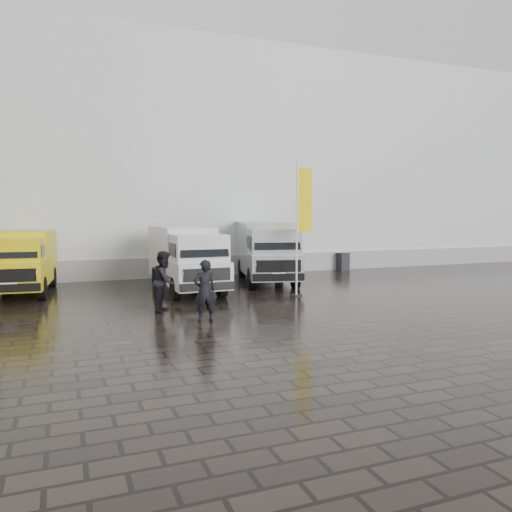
{
  "coord_description": "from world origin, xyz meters",
  "views": [
    {
      "loc": [
        -7.21,
        -16.34,
        3.18
      ],
      "look_at": [
        -0.01,
        2.2,
        1.45
      ],
      "focal_mm": 35.0,
      "sensor_mm": 36.0,
      "label": 1
    }
  ],
  "objects": [
    {
      "name": "ground",
      "position": [
        0.0,
        0.0,
        0.0
      ],
      "size": [
        120.0,
        120.0,
        0.0
      ],
      "primitive_type": "plane",
      "color": "black",
      "rests_on": "ground"
    },
    {
      "name": "exhibition_hall",
      "position": [
        2.0,
        16.0,
        6.0
      ],
      "size": [
        44.0,
        16.0,
        12.0
      ],
      "primitive_type": "cube",
      "color": "silver",
      "rests_on": "ground"
    },
    {
      "name": "hall_plinth",
      "position": [
        2.0,
        7.95,
        0.5
      ],
      "size": [
        44.0,
        0.15,
        1.0
      ],
      "primitive_type": "cube",
      "color": "gray",
      "rests_on": "ground"
    },
    {
      "name": "van_yellow",
      "position": [
        -8.73,
        5.14,
        1.22
      ],
      "size": [
        2.5,
        5.45,
        2.44
      ],
      "primitive_type": null,
      "rotation": [
        0.0,
        0.0,
        -0.09
      ],
      "color": "#D8C00B",
      "rests_on": "ground"
    },
    {
      "name": "van_white",
      "position": [
        -2.56,
        3.44,
        1.3
      ],
      "size": [
        2.06,
        6.03,
        2.6
      ],
      "primitive_type": null,
      "rotation": [
        0.0,
        0.0,
        0.01
      ],
      "color": "silver",
      "rests_on": "ground"
    },
    {
      "name": "van_silver",
      "position": [
        1.47,
        4.7,
        1.38
      ],
      "size": [
        3.56,
        6.67,
        2.75
      ],
      "primitive_type": null,
      "rotation": [
        0.0,
        0.0,
        -0.24
      ],
      "color": "silver",
      "rests_on": "ground"
    },
    {
      "name": "flagpole",
      "position": [
        1.29,
        0.77,
        2.84
      ],
      "size": [
        0.88,
        0.5,
        5.08
      ],
      "color": "black",
      "rests_on": "ground"
    },
    {
      "name": "wheelie_bin",
      "position": [
        7.28,
        7.59,
        0.48
      ],
      "size": [
        0.62,
        0.62,
        0.97
      ],
      "primitive_type": "cube",
      "rotation": [
        0.0,
        0.0,
        0.06
      ],
      "color": "black",
      "rests_on": "ground"
    },
    {
      "name": "person_front",
      "position": [
        -3.39,
        -2.35,
        0.91
      ],
      "size": [
        0.68,
        0.46,
        1.82
      ],
      "primitive_type": "imported",
      "rotation": [
        0.0,
        0.0,
        3.11
      ],
      "color": "black",
      "rests_on": "ground"
    },
    {
      "name": "person_tent",
      "position": [
        -4.18,
        -0.36,
        0.98
      ],
      "size": [
        1.09,
        1.18,
        1.95
      ],
      "primitive_type": "imported",
      "rotation": [
        0.0,
        0.0,
        1.1
      ],
      "color": "black",
      "rests_on": "ground"
    }
  ]
}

